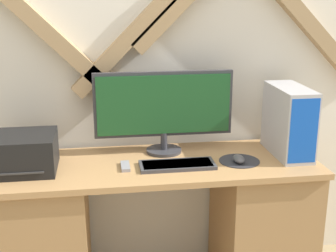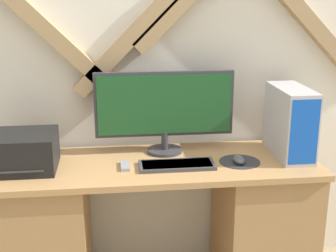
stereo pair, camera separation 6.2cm
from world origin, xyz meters
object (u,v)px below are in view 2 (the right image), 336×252
Objects in this scene: mouse at (239,160)px; computer_tower at (290,122)px; printer at (24,152)px; monitor at (165,107)px; keyboard at (177,165)px; remote_control at (125,166)px.

mouse is 0.34m from computer_tower.
monitor is at bearing 13.01° from printer.
keyboard is (0.03, -0.23, -0.24)m from monitor.
remote_control is at bearing -136.97° from monitor.
monitor reaches higher than printer.
monitor is 6.02× the size of remote_control.
remote_control is at bearing -175.06° from computer_tower.
mouse is 0.57m from remote_control.
remote_control is (-0.86, -0.07, -0.17)m from computer_tower.
computer_tower is at bearing 4.94° from remote_control.
computer_tower is (0.64, -0.13, -0.07)m from monitor.
computer_tower is at bearing -11.54° from monitor.
computer_tower is 1.21× the size of printer.
printer is at bearing 174.99° from remote_control.
keyboard is at bearing -179.09° from mouse.
mouse is 1.06m from printer.
keyboard reaches higher than remote_control.
keyboard is 1.00× the size of computer_tower.
monitor is 2.35× the size of printer.
remote_control is at bearing -5.01° from printer.
keyboard is at bearing -170.78° from computer_tower.
keyboard is 1.20× the size of printer.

